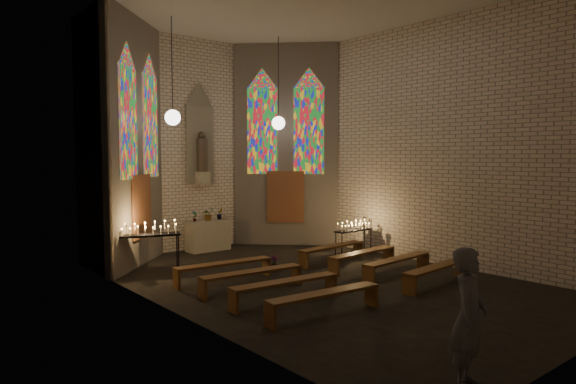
% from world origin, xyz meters
% --- Properties ---
extents(floor, '(12.00, 12.00, 0.00)m').
position_xyz_m(floor, '(0.00, 0.00, 0.00)').
color(floor, black).
rests_on(floor, ground).
extents(room, '(8.22, 12.43, 7.00)m').
position_xyz_m(room, '(-0.00, 3.37, 3.72)').
color(room, '#EEDDC8').
rests_on(room, ground).
extents(altar, '(1.40, 0.60, 1.00)m').
position_xyz_m(altar, '(0.00, 5.45, 0.50)').
color(altar, '#B9B297').
rests_on(altar, ground).
extents(flower_vase_left, '(0.19, 0.13, 0.35)m').
position_xyz_m(flower_vase_left, '(-0.48, 5.50, 1.18)').
color(flower_vase_left, '#4C723F').
rests_on(flower_vase_left, altar).
extents(flower_vase_center, '(0.46, 0.41, 0.44)m').
position_xyz_m(flower_vase_center, '(-0.01, 5.43, 1.22)').
color(flower_vase_center, '#4C723F').
rests_on(flower_vase_center, altar).
extents(flower_vase_right, '(0.21, 0.17, 0.38)m').
position_xyz_m(flower_vase_right, '(0.47, 5.47, 1.19)').
color(flower_vase_right, '#4C723F').
rests_on(flower_vase_right, altar).
extents(aisle_flower_pot, '(0.25, 0.25, 0.44)m').
position_xyz_m(aisle_flower_pot, '(-0.22, 1.62, 0.22)').
color(aisle_flower_pot, '#4C723F').
rests_on(aisle_flower_pot, ground).
extents(votive_stand_left, '(1.82, 1.01, 1.31)m').
position_xyz_m(votive_stand_left, '(-3.00, 3.60, 1.13)').
color(votive_stand_left, black).
rests_on(votive_stand_left, ground).
extents(votive_stand_right, '(1.42, 0.36, 1.04)m').
position_xyz_m(votive_stand_right, '(3.00, 1.73, 0.89)').
color(votive_stand_right, black).
rests_on(votive_stand_right, ground).
extents(pew_left_0, '(2.58, 0.58, 0.49)m').
position_xyz_m(pew_left_0, '(-1.88, 1.53, 0.40)').
color(pew_left_0, brown).
rests_on(pew_left_0, ground).
extents(pew_right_0, '(2.58, 0.58, 0.49)m').
position_xyz_m(pew_right_0, '(1.88, 1.53, 0.40)').
color(pew_right_0, brown).
rests_on(pew_right_0, ground).
extents(pew_left_1, '(2.58, 0.58, 0.49)m').
position_xyz_m(pew_left_1, '(-1.88, 0.33, 0.40)').
color(pew_left_1, brown).
rests_on(pew_left_1, ground).
extents(pew_right_1, '(2.58, 0.58, 0.49)m').
position_xyz_m(pew_right_1, '(1.88, 0.33, 0.40)').
color(pew_right_1, brown).
rests_on(pew_right_1, ground).
extents(pew_left_2, '(2.58, 0.58, 0.49)m').
position_xyz_m(pew_left_2, '(-1.88, -0.87, 0.40)').
color(pew_left_2, brown).
rests_on(pew_left_2, ground).
extents(pew_right_2, '(2.58, 0.58, 0.49)m').
position_xyz_m(pew_right_2, '(1.88, -0.87, 0.40)').
color(pew_right_2, brown).
rests_on(pew_right_2, ground).
extents(pew_left_3, '(2.58, 0.58, 0.49)m').
position_xyz_m(pew_left_3, '(-1.88, -2.07, 0.40)').
color(pew_left_3, brown).
rests_on(pew_left_3, ground).
extents(pew_right_3, '(2.58, 0.58, 0.49)m').
position_xyz_m(pew_right_3, '(1.88, -2.07, 0.40)').
color(pew_right_3, brown).
rests_on(pew_right_3, ground).
extents(visitor, '(0.81, 0.67, 1.90)m').
position_xyz_m(visitor, '(-2.47, -5.50, 0.95)').
color(visitor, '#555660').
rests_on(visitor, ground).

